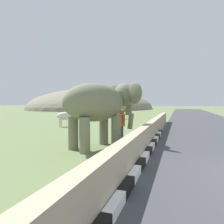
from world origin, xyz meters
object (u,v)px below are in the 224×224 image
bus_orange (104,102)px  cow_mid (121,112)px  person_handler (121,124)px  cow_near (66,116)px  elephant (101,104)px

bus_orange → cow_mid: bus_orange is taller
person_handler → cow_near: size_ratio=0.95×
elephant → person_handler: 1.97m
elephant → bus_orange: size_ratio=0.40×
elephant → cow_mid: (15.92, 3.43, -1.12)m
elephant → person_handler: bearing=-16.3°
bus_orange → cow_near: bus_orange is taller
cow_near → cow_mid: same height
person_handler → cow_near: person_handler is taller
bus_orange → cow_near: 16.55m
cow_mid → elephant: bearing=-167.8°
person_handler → cow_near: 7.99m
person_handler → cow_mid: size_ratio=0.94×
cow_mid → bus_orange: bearing=34.4°
person_handler → bus_orange: bus_orange is taller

